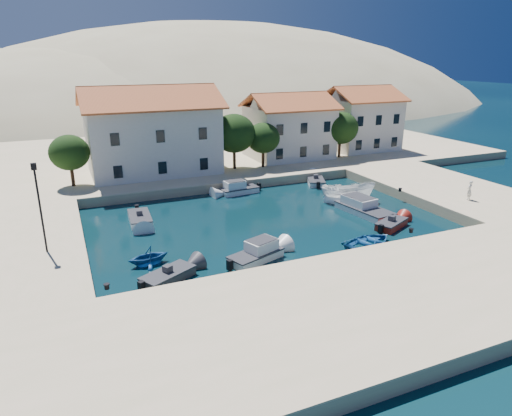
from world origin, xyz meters
The scene contains 23 objects.
ground centered at (0.00, 0.00, 0.00)m, with size 400.00×400.00×0.00m, color black.
quay_south centered at (0.00, -6.00, 0.50)m, with size 52.00×12.00×1.00m, color #C3B385.
quay_east centered at (20.50, 10.00, 0.50)m, with size 11.00×20.00×1.00m, color #C3B385.
quay_west centered at (-19.00, 10.00, 0.50)m, with size 8.00×20.00×1.00m, color #C3B385.
quay_north centered at (2.00, 38.00, 0.50)m, with size 80.00×36.00×1.00m, color #C3B385.
hills centered at (20.64, 123.62, -23.40)m, with size 254.00×176.00×99.00m.
building_left centered at (-6.00, 28.00, 5.94)m, with size 14.70×9.45×9.70m.
building_mid centered at (12.00, 29.00, 5.22)m, with size 10.50×8.40×8.30m.
building_right centered at (24.00, 30.00, 5.47)m, with size 9.45×8.40×8.80m.
trees centered at (4.51, 25.46, 4.84)m, with size 37.30×5.30×6.45m.
lamppost centered at (-17.50, 8.00, 4.75)m, with size 0.35×0.25×6.22m.
bollards centered at (2.80, 3.87, 1.15)m, with size 29.36×9.56×0.30m.
motorboat_grey_sw centered at (-10.41, 2.37, 0.30)m, with size 3.95×3.16×1.25m.
cabin_cruiser_south centered at (-4.01, 2.90, 0.48)m, with size 4.48×3.08×1.60m.
rowboat_south centered at (5.00, 1.87, 0.00)m, with size 3.12×4.36×0.90m, color #184C88.
motorboat_red_se centered at (9.11, 4.32, 0.30)m, with size 3.65×2.76×1.25m.
cabin_cruiser_east centered at (9.19, 8.23, 0.48)m, with size 3.09×6.02×1.60m.
boat_east centered at (9.81, 11.83, 0.00)m, with size 2.02×5.37×2.08m, color white.
motorboat_white_ne centered at (10.33, 18.94, 0.29)m, with size 3.11×4.16×1.25m.
rowboat_west centered at (-11.11, 5.31, 0.00)m, with size 2.40×2.79×1.47m, color #184C88.
motorboat_white_west centered at (-10.17, 14.22, 0.29)m, with size 2.07×4.17×1.25m.
cabin_cruiser_north centered at (1.01, 18.85, 0.48)m, with size 4.15×2.06×1.60m.
pedestrian centered at (18.69, 5.26, 1.91)m, with size 0.67×0.44×1.83m, color silver.
Camera 1 is at (-15.71, -24.21, 13.85)m, focal length 32.00 mm.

